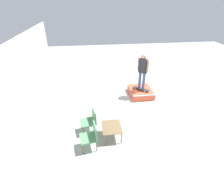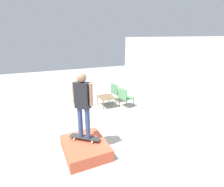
# 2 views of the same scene
# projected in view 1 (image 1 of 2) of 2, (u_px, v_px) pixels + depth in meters

# --- Properties ---
(ground_plane) EXTENTS (24.00, 24.00, 0.00)m
(ground_plane) POSITION_uv_depth(u_px,v_px,m) (137.00, 108.00, 7.80)
(ground_plane) COLOR #A8A8A3
(house_wall_back) EXTENTS (12.00, 0.06, 3.00)m
(house_wall_back) POSITION_uv_depth(u_px,v_px,m) (16.00, 84.00, 6.53)
(house_wall_back) COLOR beige
(house_wall_back) RESTS_ON ground_plane
(skate_ramp_box) EXTENTS (1.34, 1.08, 0.33)m
(skate_ramp_box) POSITION_uv_depth(u_px,v_px,m) (141.00, 92.00, 8.80)
(skate_ramp_box) COLOR #DB5638
(skate_ramp_box) RESTS_ON ground_plane
(skateboard_on_ramp) EXTENTS (0.71, 0.76, 0.07)m
(skateboard_on_ramp) POSITION_uv_depth(u_px,v_px,m) (141.00, 89.00, 8.58)
(skateboard_on_ramp) COLOR #2D2D2D
(skateboard_on_ramp) RESTS_ON skate_ramp_box
(person_skater) EXTENTS (0.44, 0.42, 1.75)m
(person_skater) POSITION_uv_depth(u_px,v_px,m) (143.00, 69.00, 8.08)
(person_skater) COLOR #384C7A
(person_skater) RESTS_ON skateboard_on_ramp
(coffee_table) EXTENTS (0.79, 0.66, 0.45)m
(coffee_table) POSITION_uv_depth(u_px,v_px,m) (112.00, 128.00, 6.01)
(coffee_table) COLOR brown
(coffee_table) RESTS_ON ground_plane
(patio_chair_left) EXTENTS (0.59, 0.59, 0.88)m
(patio_chair_left) POSITION_uv_depth(u_px,v_px,m) (91.00, 135.00, 5.54)
(patio_chair_left) COLOR brown
(patio_chair_left) RESTS_ON ground_plane
(patio_chair_right) EXTENTS (0.61, 0.61, 0.88)m
(patio_chair_right) POSITION_uv_depth(u_px,v_px,m) (90.00, 120.00, 6.25)
(patio_chair_right) COLOR brown
(patio_chair_right) RESTS_ON ground_plane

